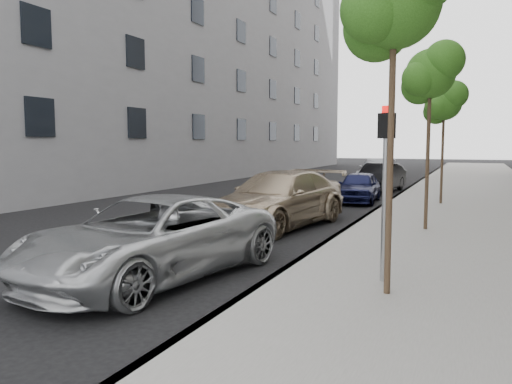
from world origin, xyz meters
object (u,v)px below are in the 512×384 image
Objects in this scene: tree_far at (445,103)px; suv at (278,199)px; minivan at (151,238)px; sedan_blue at (359,187)px; tree_near at (396,2)px; sedan_rear at (377,171)px; signal_pole at (386,172)px; tree_mid at (431,74)px; sedan_black at (380,178)px.

suv is (-4.19, -7.00, -3.22)m from tree_far.
sedan_blue is (0.91, 13.56, -0.10)m from minivan.
tree_near is 13.01m from tree_far.
tree_near is 1.37× the size of sedan_blue.
tree_near reaches higher than tree_far.
sedan_rear is at bearing 100.28° from suv.
sedan_rear is at bearing 112.34° from tree_far.
tree_far is 1.60× the size of signal_pole.
signal_pole is at bearing -92.03° from tree_mid.
sedan_rear reaches higher than sedan_black.
minivan is (-4.24, -6.83, -3.59)m from tree_mid.
signal_pole is at bearing -84.47° from sedan_rear.
sedan_blue is (-3.12, 12.54, -1.35)m from signal_pole.
sedan_blue is at bearing 95.24° from minivan.
minivan is 18.60m from sedan_black.
suv is 12.28m from sedan_black.
sedan_black is at bearing -83.57° from sedan_rear.
tree_far is at bearing -72.50° from sedan_rear.
signal_pole is 0.77× the size of sedan_blue.
sedan_blue is 0.87× the size of sedan_black.
sedan_blue is at bearing -88.88° from sedan_rear.
signal_pole is 17.87m from sedan_black.
sedan_rear is at bearing 125.34° from signal_pole.
tree_far is at bearing 68.59° from suv.
sedan_black is (-3.33, 11.75, -3.61)m from tree_mid.
tree_mid is at bearing -67.74° from sedan_blue.
suv is (-4.19, -0.50, -3.52)m from tree_mid.
tree_near reaches higher than sedan_blue.
sedan_rear is (-4.22, 23.07, -1.23)m from signal_pole.
sedan_rear is at bearing 99.53° from minivan.
sedan_black is at bearing 96.27° from minivan.
tree_mid is 8.37m from sedan_blue.
suv is 1.28× the size of sedan_black.
sedan_black is (-3.12, 17.55, -1.27)m from signal_pole.
sedan_black reaches higher than sedan_blue.
suv is (-3.99, 5.30, -1.18)m from signal_pole.
tree_far reaches higher than sedan_rear.
sedan_rear is (-4.43, 23.77, -3.79)m from tree_near.
tree_mid is 1.30× the size of sedan_blue.
tree_near is 14.20m from sedan_blue.
tree_far reaches higher than sedan_black.
minivan is (-4.24, -0.33, -3.82)m from tree_near.
sedan_blue is at bearing 175.91° from tree_far.
minivan is at bearing -94.39° from sedan_rear.
sedan_blue is (0.87, 7.24, -0.17)m from suv.
suv is at bearing -120.93° from tree_far.
sedan_blue is at bearing 104.11° from tree_near.
signal_pole is at bearing -80.04° from sedan_blue.
suv is 1.06× the size of sedan_rear.
signal_pole is at bearing 23.34° from minivan.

